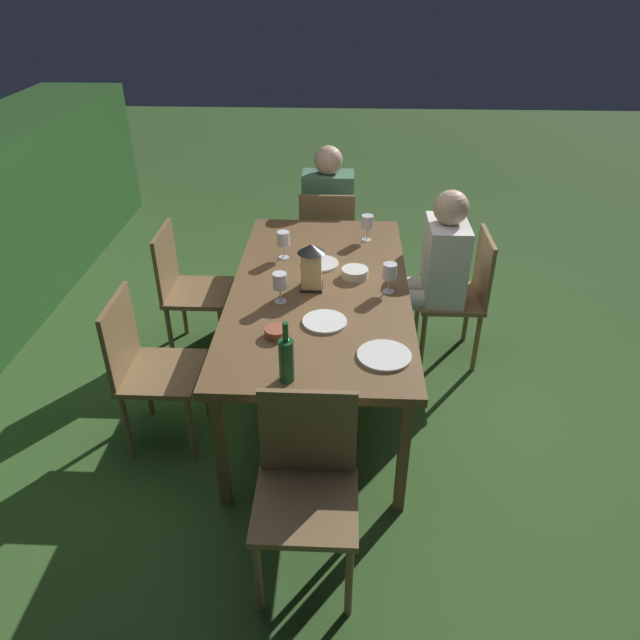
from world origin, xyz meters
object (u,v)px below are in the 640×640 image
at_px(green_bottle_on_table, 287,359).
at_px(plate_a, 384,356).
at_px(chair_head_near, 307,484).
at_px(person_in_cream, 433,269).
at_px(person_in_green, 328,210).
at_px(plate_c, 320,264).
at_px(chair_side_right_a, 147,365).
at_px(lantern_centerpiece, 312,264).
at_px(chair_head_far, 327,239).
at_px(wine_glass_b, 280,282).
at_px(plate_b, 325,322).
at_px(wine_glass_d, 367,223).
at_px(chair_side_left_b, 462,291).
at_px(bowl_bread, 277,332).
at_px(wine_glass_c, 283,240).
at_px(wine_glass_a, 390,273).
at_px(dining_table, 320,294).
at_px(bowl_olives, 355,273).
at_px(chair_side_right_b, 187,285).

distance_m(green_bottle_on_table, plate_a, 0.48).
distance_m(chair_head_near, person_in_cream, 1.80).
xyz_separation_m(chair_head_near, person_in_green, (2.63, 0.00, 0.15)).
distance_m(person_in_cream, plate_c, 0.73).
height_order(chair_side_right_a, lantern_centerpiece, lantern_centerpiece).
height_order(chair_head_near, chair_head_far, same).
relative_size(chair_side_right_a, wine_glass_b, 5.15).
relative_size(person_in_cream, wine_glass_b, 6.80).
relative_size(plate_b, plate_c, 1.03).
bearing_deg(plate_a, plate_c, 19.67).
height_order(green_bottle_on_table, plate_a, green_bottle_on_table).
bearing_deg(person_in_cream, plate_b, 141.62).
relative_size(chair_side_right_a, green_bottle_on_table, 3.00).
bearing_deg(chair_head_near, wine_glass_d, -8.38).
bearing_deg(green_bottle_on_table, chair_side_left_b, -37.48).
height_order(chair_head_far, bowl_bread, chair_head_far).
xyz_separation_m(wine_glass_b, wine_glass_c, (0.54, 0.03, 0.00)).
bearing_deg(green_bottle_on_table, plate_a, -66.39).
relative_size(person_in_cream, wine_glass_a, 6.80).
xyz_separation_m(green_bottle_on_table, bowl_bread, (0.34, 0.08, -0.09)).
xyz_separation_m(chair_side_right_a, wine_glass_d, (1.08, -1.16, 0.37)).
relative_size(chair_side_left_b, person_in_green, 0.76).
relative_size(chair_side_right_a, plate_c, 4.00).
relative_size(plate_a, plate_c, 1.16).
bearing_deg(dining_table, bowl_bread, 159.92).
relative_size(lantern_centerpiece, wine_glass_d, 1.57).
distance_m(chair_head_far, plate_b, 1.62).
relative_size(person_in_cream, bowl_olives, 7.50).
relative_size(chair_head_near, chair_head_far, 1.00).
relative_size(person_in_green, chair_side_right_a, 1.32).
xyz_separation_m(green_bottle_on_table, wine_glass_a, (0.81, -0.48, 0.01)).
height_order(chair_side_right_a, bowl_bread, chair_side_right_a).
xyz_separation_m(chair_head_far, person_in_green, (0.20, 0.00, 0.15)).
xyz_separation_m(plate_c, bowl_olives, (-0.15, -0.20, 0.02)).
distance_m(plate_c, bowl_bread, 0.80).
distance_m(chair_head_near, bowl_bread, 0.78).
xyz_separation_m(chair_head_near, wine_glass_c, (1.58, 0.24, 0.37)).
xyz_separation_m(chair_side_right_a, wine_glass_a, (0.39, -1.26, 0.37)).
distance_m(wine_glass_d, bowl_olives, 0.54).
xyz_separation_m(chair_side_right_b, bowl_bread, (-0.95, -0.70, 0.27)).
relative_size(chair_side_right_a, bowl_olives, 5.67).
bearing_deg(wine_glass_a, green_bottle_on_table, 149.21).
bearing_deg(wine_glass_d, green_bottle_on_table, 165.82).
bearing_deg(chair_side_right_b, bowl_olives, -106.31).
xyz_separation_m(green_bottle_on_table, plate_b, (0.47, -0.14, -0.10)).
xyz_separation_m(chair_side_left_b, chair_head_far, (0.78, 0.89, 0.00)).
height_order(plate_a, bowl_bread, bowl_bread).
distance_m(chair_side_right_b, chair_head_near, 1.88).
xyz_separation_m(chair_side_right_a, bowl_olives, (0.56, -1.08, 0.28)).
relative_size(green_bottle_on_table, wine_glass_c, 1.72).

